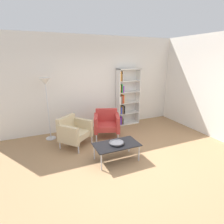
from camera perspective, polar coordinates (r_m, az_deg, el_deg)
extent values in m
plane|color=#9E7751|center=(4.25, 6.14, -15.26)|extent=(8.32, 8.32, 0.00)
cube|color=silver|center=(5.92, -5.36, 8.95)|extent=(6.40, 0.12, 2.90)
cube|color=silver|center=(6.04, 28.09, 7.22)|extent=(0.12, 5.20, 2.90)
cube|color=silver|center=(6.05, 1.86, 4.38)|extent=(0.03, 0.30, 1.90)
cube|color=silver|center=(6.42, 8.11, 4.93)|extent=(0.03, 0.30, 1.90)
cube|color=silver|center=(6.10, 5.31, 13.29)|extent=(0.80, 0.30, 0.03)
cube|color=silver|center=(6.49, 4.87, -3.43)|extent=(0.80, 0.30, 0.03)
cube|color=silver|center=(6.35, 4.46, 4.92)|extent=(0.80, 0.02, 1.90)
cube|color=silver|center=(6.36, 4.95, -0.19)|extent=(0.76, 0.28, 0.02)
cube|color=silver|center=(6.27, 5.03, 3.03)|extent=(0.76, 0.28, 0.02)
cube|color=silver|center=(6.19, 5.12, 6.34)|extent=(0.76, 0.28, 0.02)
cube|color=silver|center=(6.13, 5.21, 9.72)|extent=(0.76, 0.28, 0.02)
cube|color=blue|center=(6.27, 2.18, -2.81)|extent=(0.04, 0.24, 0.21)
cube|color=purple|center=(6.26, 2.63, -2.46)|extent=(0.02, 0.20, 0.29)
cube|color=olive|center=(6.29, 2.81, -2.43)|extent=(0.02, 0.23, 0.28)
cube|color=black|center=(6.32, 3.04, -2.71)|extent=(0.03, 0.24, 0.20)
cube|color=olive|center=(6.13, 2.21, 0.91)|extent=(0.03, 0.22, 0.33)
cube|color=blue|center=(6.17, 2.54, 0.56)|extent=(0.04, 0.24, 0.23)
cube|color=olive|center=(6.19, 2.97, 0.77)|extent=(0.04, 0.25, 0.27)
cube|color=black|center=(6.19, 3.55, 0.78)|extent=(0.04, 0.19, 0.27)
cube|color=white|center=(6.06, 2.29, 3.82)|extent=(0.04, 0.22, 0.23)
cube|color=olive|center=(6.08, 2.68, 4.04)|extent=(0.03, 0.24, 0.26)
cube|color=red|center=(6.09, 3.10, 4.04)|extent=(0.03, 0.21, 0.26)
cube|color=orange|center=(6.12, 3.33, 4.17)|extent=(0.02, 0.24, 0.28)
cube|color=yellow|center=(5.96, 2.32, 7.38)|extent=(0.02, 0.19, 0.26)
cube|color=black|center=(5.99, 2.55, 7.42)|extent=(0.02, 0.22, 0.26)
cube|color=green|center=(5.99, 2.94, 7.45)|extent=(0.03, 0.18, 0.27)
cube|color=purple|center=(6.02, 3.29, 7.23)|extent=(0.04, 0.20, 0.21)
cube|color=orange|center=(5.92, 2.37, 11.12)|extent=(0.03, 0.21, 0.30)
cube|color=olive|center=(5.95, 2.74, 10.82)|extent=(0.04, 0.22, 0.24)
cube|color=white|center=(5.97, 3.12, 11.22)|extent=(0.02, 0.23, 0.32)
cube|color=black|center=(4.10, 1.44, -10.16)|extent=(1.00, 0.56, 0.02)
cylinder|color=silver|center=(3.87, -3.37, -15.41)|extent=(0.03, 0.03, 0.38)
cylinder|color=silver|center=(4.21, 8.47, -12.67)|extent=(0.03, 0.03, 0.38)
cylinder|color=silver|center=(4.24, -5.58, -12.33)|extent=(0.03, 0.03, 0.38)
cylinder|color=silver|center=(4.56, 5.39, -10.13)|extent=(0.03, 0.03, 0.38)
cylinder|color=#4C4C51|center=(4.09, 1.44, -9.91)|extent=(0.13, 0.13, 0.02)
cylinder|color=#4C4C51|center=(4.09, 1.44, -9.66)|extent=(0.32, 0.32, 0.02)
torus|color=#4C4C51|center=(4.08, 1.44, -9.51)|extent=(0.32, 0.32, 0.02)
cube|color=#B73833|center=(5.31, -1.66, -4.53)|extent=(0.80, 0.76, 0.16)
cube|color=#B73833|center=(5.47, -1.79, -0.87)|extent=(0.64, 0.33, 0.38)
cube|color=#B73833|center=(5.25, -5.05, -3.55)|extent=(0.30, 0.62, 0.46)
cube|color=#B73833|center=(5.27, 1.72, -3.41)|extent=(0.30, 0.62, 0.46)
cylinder|color=silver|center=(5.10, -4.90, -7.95)|extent=(0.04, 0.04, 0.24)
cylinder|color=silver|center=(5.12, 1.88, -7.79)|extent=(0.04, 0.04, 0.24)
cylinder|color=silver|center=(5.63, -4.81, -5.48)|extent=(0.04, 0.04, 0.24)
cylinder|color=silver|center=(5.65, 1.31, -5.35)|extent=(0.04, 0.04, 0.24)
cube|color=#C6B289|center=(4.86, -11.49, -6.96)|extent=(0.86, 0.86, 0.16)
cube|color=#C6B289|center=(4.92, -14.18, -3.46)|extent=(0.57, 0.51, 0.38)
cube|color=#C6B289|center=(4.58, -13.71, -7.10)|extent=(0.48, 0.54, 0.46)
cube|color=#C6B289|center=(5.03, -9.25, -4.63)|extent=(0.48, 0.54, 0.46)
cylinder|color=silver|center=(4.56, -10.48, -11.35)|extent=(0.04, 0.04, 0.24)
cylinder|color=silver|center=(5.00, -6.39, -8.54)|extent=(0.04, 0.04, 0.24)
cylinder|color=silver|center=(4.90, -16.05, -9.69)|extent=(0.04, 0.04, 0.24)
cylinder|color=silver|center=(5.31, -11.74, -7.24)|extent=(0.04, 0.04, 0.24)
cylinder|color=silver|center=(5.58, -18.59, -7.78)|extent=(0.28, 0.28, 0.02)
cylinder|color=silver|center=(5.30, -19.42, 0.51)|extent=(0.03, 0.03, 1.65)
cone|color=white|center=(5.15, -20.29, 9.08)|extent=(0.32, 0.32, 0.18)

